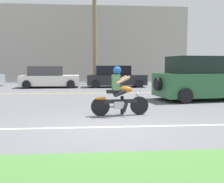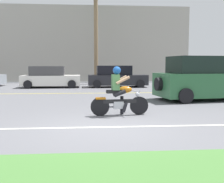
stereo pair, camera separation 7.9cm
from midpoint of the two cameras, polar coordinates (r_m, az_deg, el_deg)
ground at (r=9.97m, az=-2.66°, el=-3.66°), size 56.00×30.00×0.04m
lane_line_near at (r=6.99m, az=-1.61°, el=-7.46°), size 50.40×0.12×0.01m
lane_line_far at (r=15.27m, az=-3.50°, el=-0.33°), size 50.40×0.12×0.01m
motorcyclist at (r=8.52m, az=1.33°, el=-0.69°), size 1.84×0.60×1.54m
suv_nearby at (r=13.18m, az=19.55°, el=2.56°), size 5.22×2.77×1.97m
parked_car_1 at (r=19.61m, az=-13.20°, el=2.89°), size 4.10×2.14×1.49m
parked_car_2 at (r=19.48m, az=0.56°, el=3.06°), size 4.23×1.91×1.53m
building_far at (r=27.93m, az=-7.96°, el=9.61°), size 21.81×4.00×7.10m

